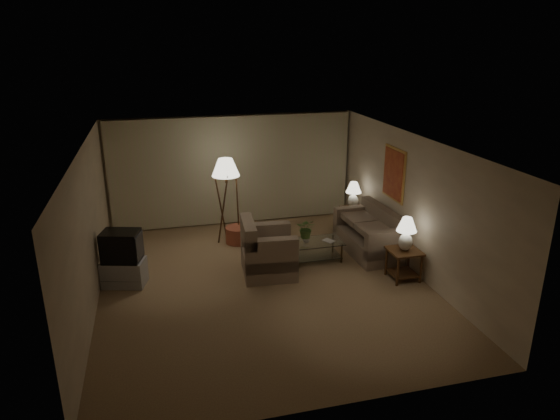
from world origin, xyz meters
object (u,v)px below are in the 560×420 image
at_px(coffee_table, 313,248).
at_px(floor_lamp, 227,198).
at_px(armchair, 269,252).
at_px(side_table_near, 404,259).
at_px(table_lamp_near, 406,231).
at_px(crt_tv, 121,246).
at_px(table_lamp_far, 353,193).
at_px(tv_cabinet, 124,272).
at_px(side_table_far, 352,215).
at_px(vase, 306,239).
at_px(sofa, 368,235).
at_px(ottoman, 238,235).

height_order(coffee_table, floor_lamp, floor_lamp).
distance_m(armchair, side_table_near, 2.61).
bearing_deg(armchair, coffee_table, -65.62).
height_order(table_lamp_near, crt_tv, table_lamp_near).
relative_size(table_lamp_far, tv_cabinet, 0.73).
bearing_deg(tv_cabinet, side_table_far, 32.07).
distance_m(tv_cabinet, vase, 3.64).
bearing_deg(side_table_far, side_table_near, -90.00).
relative_size(sofa, vase, 13.41).
relative_size(table_lamp_near, tv_cabinet, 0.76).
distance_m(side_table_far, table_lamp_far, 0.57).
height_order(table_lamp_near, ottoman, table_lamp_near).
xyz_separation_m(armchair, tv_cabinet, (-2.74, 0.20, -0.19)).
bearing_deg(floor_lamp, coffee_table, -45.22).
distance_m(sofa, crt_tv, 5.07).
height_order(side_table_near, ottoman, side_table_near).
relative_size(side_table_near, ottoman, 1.08).
xyz_separation_m(side_table_far, tv_cabinet, (-5.20, -1.53, -0.15)).
relative_size(sofa, side_table_near, 3.07).
bearing_deg(coffee_table, ottoman, 135.42).
relative_size(sofa, table_lamp_near, 2.78).
relative_size(coffee_table, ottoman, 2.21).
height_order(armchair, side_table_near, armchair).
xyz_separation_m(armchair, coffee_table, (1.04, 0.37, -0.16)).
bearing_deg(sofa, crt_tv, -89.54).
xyz_separation_m(side_table_far, table_lamp_near, (0.00, -2.60, 0.59)).
bearing_deg(coffee_table, side_table_far, 43.48).
distance_m(sofa, side_table_near, 1.36).
distance_m(side_table_far, floor_lamp, 3.04).
bearing_deg(side_table_near, side_table_far, 90.00).
xyz_separation_m(side_table_near, tv_cabinet, (-5.20, 1.07, -0.17)).
distance_m(crt_tv, floor_lamp, 2.83).
bearing_deg(floor_lamp, sofa, -27.38).
relative_size(crt_tv, ottoman, 1.40).
height_order(table_lamp_near, vase, table_lamp_near).
relative_size(coffee_table, floor_lamp, 0.64).
xyz_separation_m(side_table_near, side_table_far, (-0.00, 2.60, -0.01)).
distance_m(side_table_near, coffee_table, 1.90).
bearing_deg(crt_tv, floor_lamp, 53.73).
bearing_deg(ottoman, crt_tv, -147.94).
relative_size(table_lamp_far, floor_lamp, 0.33).
distance_m(table_lamp_near, floor_lamp, 4.09).
distance_m(armchair, vase, 0.96).
bearing_deg(table_lamp_near, armchair, 160.34).
distance_m(side_table_near, table_lamp_far, 2.66).
bearing_deg(side_table_near, sofa, 96.34).
bearing_deg(ottoman, floor_lamp, 130.63).
xyz_separation_m(side_table_far, coffee_table, (-1.42, -1.35, -0.13)).
distance_m(sofa, ottoman, 2.92).
bearing_deg(table_lamp_near, floor_lamp, 136.60).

